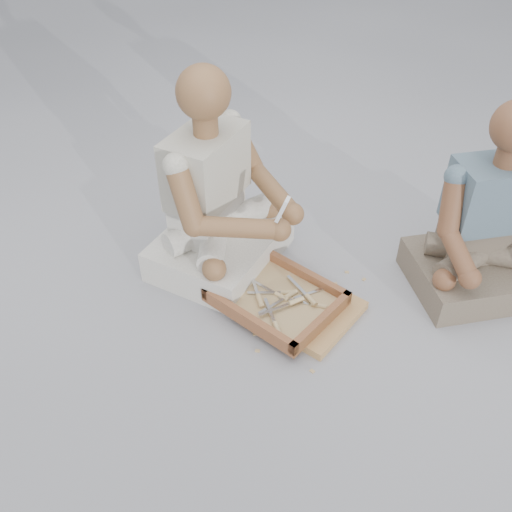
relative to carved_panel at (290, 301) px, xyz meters
The scene contains 25 objects.
ground 0.23m from the carved_panel, 117.12° to the right, with size 60.00×60.00×0.00m, color #A5A4AA.
carved_panel is the anchor object (origin of this frame).
tool_tray 0.08m from the carved_panel, 131.96° to the right, with size 0.61×0.53×0.07m.
chisel_0 0.06m from the carved_panel, 96.28° to the right, with size 0.11×0.21×0.02m.
chisel_1 0.13m from the carved_panel, ahead, with size 0.22×0.06×0.02m.
chisel_2 0.10m from the carved_panel, 61.80° to the right, with size 0.14×0.19×0.02m.
chisel_3 0.16m from the carved_panel, 139.13° to the right, with size 0.15×0.18×0.02m.
chisel_4 0.07m from the carved_panel, 145.81° to the right, with size 0.22×0.07×0.02m.
chisel_5 0.23m from the carved_panel, 82.82° to the right, with size 0.16×0.18×0.02m.
chisel_6 0.06m from the carved_panel, 161.30° to the right, with size 0.20×0.12×0.02m.
chisel_7 0.17m from the carved_panel, 39.15° to the left, with size 0.15×0.18×0.02m.
chisel_8 0.10m from the carved_panel, ahead, with size 0.20×0.13×0.02m.
wood_chip_0 0.27m from the carved_panel, 168.28° to the right, with size 0.02×0.01×0.00m, color tan.
wood_chip_1 0.36m from the carved_panel, 63.70° to the left, with size 0.02×0.01×0.00m, color tan.
wood_chip_2 0.29m from the carved_panel, 128.07° to the left, with size 0.02×0.01×0.00m, color tan.
wood_chip_3 0.40m from the carved_panel, 51.05° to the left, with size 0.02×0.01×0.00m, color tan.
wood_chip_4 0.26m from the carved_panel, 116.25° to the left, with size 0.02×0.01×0.00m, color tan.
wood_chip_5 0.31m from the carved_panel, 164.56° to the right, with size 0.02×0.01×0.00m, color tan.
wood_chip_6 0.24m from the carved_panel, 104.80° to the right, with size 0.02×0.01×0.00m, color tan.
wood_chip_7 0.32m from the carved_panel, 91.36° to the right, with size 0.02×0.01×0.00m, color tan.
wood_chip_8 0.39m from the carved_panel, 52.60° to the right, with size 0.02×0.01×0.00m, color tan.
wood_chip_9 0.40m from the carved_panel, 146.70° to the left, with size 0.02×0.01×0.00m, color tan.
craftsman 0.56m from the carved_panel, 163.35° to the left, with size 0.66×0.64×0.98m.
companion 0.92m from the carved_panel, 36.24° to the left, with size 0.74×0.72×0.91m.
mobile_phone 0.46m from the carved_panel, 144.63° to the left, with size 0.06×0.06×0.12m.
Camera 1 is at (0.79, -1.51, 1.85)m, focal length 40.00 mm.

